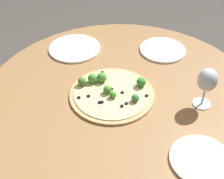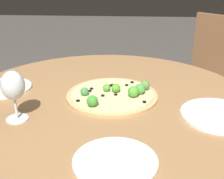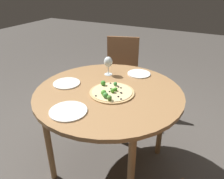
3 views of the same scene
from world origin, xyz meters
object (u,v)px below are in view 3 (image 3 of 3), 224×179
at_px(chair_2, 121,75).
at_px(plate_far, 67,83).
at_px(wine_glass, 108,62).
at_px(plate_side, 68,111).
at_px(plate_near, 139,74).
at_px(pizza, 111,92).

relative_size(chair_2, plate_far, 4.25).
bearing_deg(plate_far, wine_glass, -122.95).
distance_m(chair_2, plate_side, 1.33).
xyz_separation_m(wine_glass, plate_near, (-0.24, -0.13, -0.11)).
height_order(plate_far, plate_side, same).
relative_size(chair_2, plate_near, 4.54).
xyz_separation_m(chair_2, plate_far, (0.06, 0.95, 0.28)).
xyz_separation_m(chair_2, wine_glass, (-0.15, 0.62, 0.39)).
bearing_deg(pizza, plate_near, -97.12).
relative_size(pizza, plate_near, 1.66).
relative_size(chair_2, wine_glass, 5.61).
distance_m(chair_2, plate_far, 0.99).
relative_size(chair_2, pizza, 2.74).
bearing_deg(wine_glass, plate_side, 95.01).
bearing_deg(plate_near, chair_2, -50.58).
bearing_deg(wine_glass, plate_near, -151.44).
xyz_separation_m(pizza, wine_glass, (0.19, -0.30, 0.10)).
height_order(plate_near, plate_side, same).
height_order(pizza, plate_near, pizza).
xyz_separation_m(pizza, plate_side, (0.13, 0.36, -0.01)).
bearing_deg(chair_2, wine_glass, -94.89).
bearing_deg(pizza, plate_far, 3.58).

